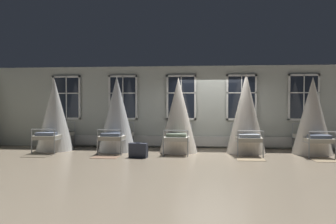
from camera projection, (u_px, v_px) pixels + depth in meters
ground at (212, 152)px, 11.67m from camera, size 30.85×30.85×0.00m
back_wall_with_windows at (211, 107)px, 12.69m from camera, size 16.42×0.10×3.01m
window_bank at (211, 121)px, 12.58m from camera, size 11.99×0.10×2.61m
cot_first at (55, 116)px, 12.09m from camera, size 1.28×1.94×2.51m
cot_second at (117, 115)px, 11.87m from camera, size 1.28×1.94×2.59m
cot_third at (178, 116)px, 11.63m from camera, size 1.28×1.95×2.52m
cot_fourth at (246, 114)px, 11.43m from camera, size 1.28×1.95×2.66m
cot_fifth at (313, 117)px, 11.19m from camera, size 1.28×1.93×2.51m
rug_first at (37, 156)px, 10.74m from camera, size 0.82×0.59×0.01m
rug_second at (105, 157)px, 10.54m from camera, size 0.81×0.58×0.01m
rug_fourth at (251, 159)px, 10.12m from camera, size 0.80×0.56×0.01m
rug_fifth at (328, 161)px, 9.91m from camera, size 0.80×0.56×0.01m
suitcase_dark at (138, 150)px, 10.46m from camera, size 0.59×0.31×0.47m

